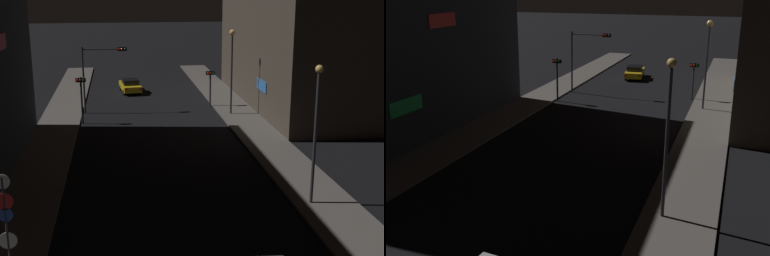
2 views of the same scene
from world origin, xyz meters
The scene contains 10 objects.
sidewalk_left centered at (-7.57, 29.58, 0.07)m, with size 3.34×63.17×0.14m, color #5B5651.
sidewalk_right centered at (7.57, 29.58, 0.07)m, with size 3.34×63.17×0.14m, color #5B5651.
building_facade_right centered at (13.28, 36.69, 7.66)m, with size 8.16×24.41×15.31m.
far_car centered at (-1.45, 44.19, 0.73)m, with size 2.31×4.63×1.42m.
traffic_light_overhead centered at (-4.27, 35.50, 4.15)m, with size 3.87×0.41×5.82m.
traffic_light_left_kerb centered at (-5.64, 31.80, 2.75)m, with size 0.80×0.42×3.85m.
traffic_light_right_kerb centered at (5.64, 36.33, 2.47)m, with size 0.80×0.41×3.42m.
sign_pole_left centered at (-6.74, 7.46, 2.82)m, with size 0.63×0.10×4.57m.
street_lamp_near_block centered at (6.85, 13.73, 4.42)m, with size 0.40×0.40×7.08m.
street_lamp_far_block centered at (6.88, 33.06, 5.01)m, with size 0.50×0.50×7.18m.
Camera 1 is at (-2.71, -9.80, 10.89)m, focal length 48.65 mm.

